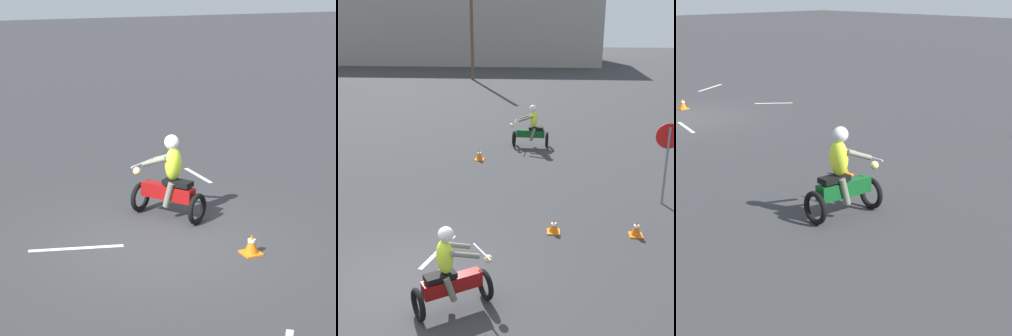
% 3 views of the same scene
% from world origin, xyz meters
% --- Properties ---
extents(ground_plane, '(120.00, 120.00, 0.00)m').
position_xyz_m(ground_plane, '(0.00, 0.00, 0.00)').
color(ground_plane, '#333335').
extents(motorcycle_rider_foreground, '(1.50, 1.27, 1.66)m').
position_xyz_m(motorcycle_rider_foreground, '(1.11, -0.65, 0.73)').
color(motorcycle_rider_foreground, black).
rests_on(motorcycle_rider_foreground, ground).
extents(traffic_cone_near_right, '(0.32, 0.32, 0.35)m').
position_xyz_m(traffic_cone_near_right, '(-1.02, -1.19, 0.17)').
color(traffic_cone_near_right, orange).
rests_on(traffic_cone_near_right, ground).
extents(lane_stripe_e, '(1.28, 0.12, 0.01)m').
position_xyz_m(lane_stripe_e, '(3.37, -2.41, 0.00)').
color(lane_stripe_e, silver).
rests_on(lane_stripe_e, ground).
extents(lane_stripe_n, '(0.54, 1.59, 0.01)m').
position_xyz_m(lane_stripe_n, '(0.41, 1.43, 0.00)').
color(lane_stripe_n, silver).
rests_on(lane_stripe_n, ground).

